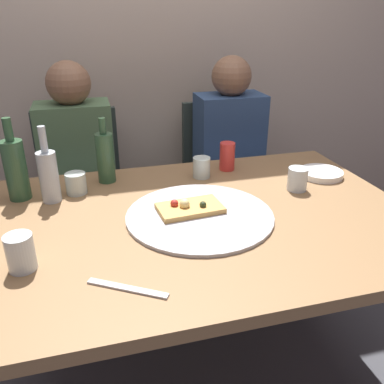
{
  "coord_description": "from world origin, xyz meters",
  "views": [
    {
      "loc": [
        -0.35,
        -1.18,
        1.39
      ],
      "look_at": [
        -0.01,
        0.09,
        0.79
      ],
      "focal_mm": 37.7,
      "sensor_mm": 36.0,
      "label": 1
    }
  ],
  "objects_px": {
    "beer_bottle": "(105,157)",
    "wine_glass": "(298,179)",
    "guest_in_beanie": "(234,158)",
    "water_bottle": "(15,168)",
    "chair_left": "(81,185)",
    "plate_stack": "(321,173)",
    "table_knife": "(127,288)",
    "soda_can": "(227,156)",
    "tumbler_far": "(76,183)",
    "short_glass": "(20,253)",
    "wine_bottle": "(49,175)",
    "chair_right": "(224,170)",
    "pizza_tray": "(200,215)",
    "pizza_slice_last": "(189,208)",
    "tumbler_near": "(202,167)",
    "dining_table": "(200,233)",
    "guest_in_sweater": "(79,173)"
  },
  "relations": [
    {
      "from": "water_bottle",
      "to": "guest_in_beanie",
      "type": "relative_size",
      "value": 0.26
    },
    {
      "from": "wine_bottle",
      "to": "water_bottle",
      "type": "xyz_separation_m",
      "value": [
        -0.12,
        0.05,
        0.02
      ]
    },
    {
      "from": "water_bottle",
      "to": "wine_glass",
      "type": "distance_m",
      "value": 1.06
    },
    {
      "from": "wine_bottle",
      "to": "soda_can",
      "type": "bearing_deg",
      "value": 10.08
    },
    {
      "from": "dining_table",
      "to": "water_bottle",
      "type": "height_order",
      "value": "water_bottle"
    },
    {
      "from": "short_glass",
      "to": "guest_in_beanie",
      "type": "relative_size",
      "value": 0.09
    },
    {
      "from": "water_bottle",
      "to": "chair_left",
      "type": "relative_size",
      "value": 0.34
    },
    {
      "from": "short_glass",
      "to": "plate_stack",
      "type": "relative_size",
      "value": 0.58
    },
    {
      "from": "guest_in_sweater",
      "to": "guest_in_beanie",
      "type": "distance_m",
      "value": 0.82
    },
    {
      "from": "pizza_slice_last",
      "to": "plate_stack",
      "type": "xyz_separation_m",
      "value": [
        0.63,
        0.18,
        -0.01
      ]
    },
    {
      "from": "pizza_slice_last",
      "to": "wine_bottle",
      "type": "bearing_deg",
      "value": 153.21
    },
    {
      "from": "short_glass",
      "to": "chair_left",
      "type": "distance_m",
      "value": 1.13
    },
    {
      "from": "beer_bottle",
      "to": "wine_bottle",
      "type": "bearing_deg",
      "value": -147.65
    },
    {
      "from": "short_glass",
      "to": "guest_in_beanie",
      "type": "xyz_separation_m",
      "value": [
        0.97,
        0.93,
        -0.15
      ]
    },
    {
      "from": "dining_table",
      "to": "guest_in_beanie",
      "type": "distance_m",
      "value": 0.87
    },
    {
      "from": "pizza_tray",
      "to": "pizza_slice_last",
      "type": "relative_size",
      "value": 2.19
    },
    {
      "from": "beer_bottle",
      "to": "soda_can",
      "type": "xyz_separation_m",
      "value": [
        0.52,
        -0.0,
        -0.05
      ]
    },
    {
      "from": "plate_stack",
      "to": "dining_table",
      "type": "bearing_deg",
      "value": -160.76
    },
    {
      "from": "tumbler_near",
      "to": "chair_left",
      "type": "xyz_separation_m",
      "value": [
        -0.51,
        0.58,
        -0.27
      ]
    },
    {
      "from": "soda_can",
      "to": "pizza_tray",
      "type": "bearing_deg",
      "value": -121.15
    },
    {
      "from": "pizza_slice_last",
      "to": "soda_can",
      "type": "bearing_deg",
      "value": 53.63
    },
    {
      "from": "wine_bottle",
      "to": "tumbler_near",
      "type": "distance_m",
      "value": 0.61
    },
    {
      "from": "pizza_slice_last",
      "to": "tumbler_far",
      "type": "xyz_separation_m",
      "value": [
        -0.37,
        0.28,
        0.02
      ]
    },
    {
      "from": "soda_can",
      "to": "chair_left",
      "type": "height_order",
      "value": "chair_left"
    },
    {
      "from": "table_knife",
      "to": "chair_left",
      "type": "xyz_separation_m",
      "value": [
        -0.11,
        1.25,
        -0.23
      ]
    },
    {
      "from": "plate_stack",
      "to": "guest_in_beanie",
      "type": "relative_size",
      "value": 0.15
    },
    {
      "from": "water_bottle",
      "to": "wine_glass",
      "type": "relative_size",
      "value": 3.41
    },
    {
      "from": "wine_bottle",
      "to": "chair_right",
      "type": "bearing_deg",
      "value": 35.71
    },
    {
      "from": "wine_glass",
      "to": "water_bottle",
      "type": "bearing_deg",
      "value": 169.02
    },
    {
      "from": "plate_stack",
      "to": "table_knife",
      "type": "distance_m",
      "value": 1.04
    },
    {
      "from": "guest_in_beanie",
      "to": "beer_bottle",
      "type": "bearing_deg",
      "value": 27.85
    },
    {
      "from": "pizza_slice_last",
      "to": "short_glass",
      "type": "xyz_separation_m",
      "value": [
        -0.52,
        -0.19,
        0.03
      ]
    },
    {
      "from": "pizza_slice_last",
      "to": "tumbler_near",
      "type": "height_order",
      "value": "tumbler_near"
    },
    {
      "from": "tumbler_near",
      "to": "plate_stack",
      "type": "distance_m",
      "value": 0.51
    },
    {
      "from": "pizza_tray",
      "to": "tumbler_far",
      "type": "bearing_deg",
      "value": 142.17
    },
    {
      "from": "beer_bottle",
      "to": "tumbler_far",
      "type": "bearing_deg",
      "value": -143.73
    },
    {
      "from": "beer_bottle",
      "to": "wine_glass",
      "type": "xyz_separation_m",
      "value": [
        0.71,
        -0.28,
        -0.06
      ]
    },
    {
      "from": "pizza_tray",
      "to": "chair_right",
      "type": "bearing_deg",
      "value": 65.48
    },
    {
      "from": "soda_can",
      "to": "wine_bottle",
      "type": "bearing_deg",
      "value": -169.92
    },
    {
      "from": "wine_glass",
      "to": "short_glass",
      "type": "distance_m",
      "value": 1.02
    },
    {
      "from": "beer_bottle",
      "to": "table_knife",
      "type": "relative_size",
      "value": 1.21
    },
    {
      "from": "beer_bottle",
      "to": "chair_right",
      "type": "bearing_deg",
      "value": 36.66
    },
    {
      "from": "beer_bottle",
      "to": "table_knife",
      "type": "xyz_separation_m",
      "value": [
        -0.01,
        -0.73,
        -0.1
      ]
    },
    {
      "from": "pizza_slice_last",
      "to": "beer_bottle",
      "type": "height_order",
      "value": "beer_bottle"
    },
    {
      "from": "water_bottle",
      "to": "chair_left",
      "type": "xyz_separation_m",
      "value": [
        0.21,
        0.6,
        -0.34
      ]
    },
    {
      "from": "tumbler_far",
      "to": "short_glass",
      "type": "xyz_separation_m",
      "value": [
        -0.15,
        -0.47,
        0.01
      ]
    },
    {
      "from": "dining_table",
      "to": "guest_in_beanie",
      "type": "xyz_separation_m",
      "value": [
        0.42,
        0.76,
        -0.02
      ]
    },
    {
      "from": "wine_glass",
      "to": "plate_stack",
      "type": "distance_m",
      "value": 0.2
    },
    {
      "from": "wine_glass",
      "to": "chair_left",
      "type": "xyz_separation_m",
      "value": [
        -0.83,
        0.8,
        -0.27
      ]
    },
    {
      "from": "wine_bottle",
      "to": "soda_can",
      "type": "xyz_separation_m",
      "value": [
        0.73,
        0.13,
        -0.04
      ]
    }
  ]
}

